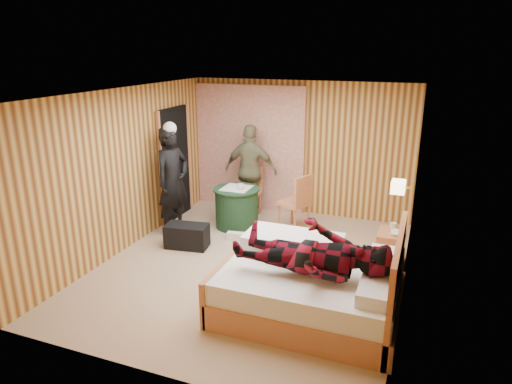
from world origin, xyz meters
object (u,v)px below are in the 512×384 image
at_px(bed, 313,286).
at_px(duffel_bag, 187,236).
at_px(man_at_table, 251,170).
at_px(woman_standing, 173,181).
at_px(round_table, 237,207).
at_px(chair_far, 250,187).
at_px(chair_near, 298,199).
at_px(wall_lamp, 398,187).
at_px(man_on_bed, 313,242).
at_px(nightstand, 390,248).

bearing_deg(bed, duffel_bag, 155.19).
bearing_deg(man_at_table, woman_standing, 52.91).
distance_m(round_table, woman_standing, 1.22).
relative_size(chair_far, chair_near, 0.92).
bearing_deg(wall_lamp, chair_near, 147.35).
distance_m(bed, chair_near, 2.52).
relative_size(round_table, chair_far, 0.87).
xyz_separation_m(round_table, duffel_bag, (-0.39, -1.10, -0.17)).
bearing_deg(man_on_bed, nightstand, 68.22).
xyz_separation_m(wall_lamp, man_at_table, (-2.74, 1.58, -0.44)).
bearing_deg(man_on_bed, duffel_bag, 151.02).
bearing_deg(wall_lamp, nightstand, 97.76).
bearing_deg(woman_standing, round_table, -38.78).
height_order(bed, man_at_table, man_at_table).
xyz_separation_m(wall_lamp, chair_near, (-1.67, 1.07, -0.71)).
height_order(duffel_bag, man_at_table, man_at_table).
height_order(nightstand, round_table, round_table).
distance_m(round_table, chair_near, 1.11).
relative_size(duffel_bag, man_on_bed, 0.38).
bearing_deg(man_at_table, round_table, 86.67).
height_order(chair_near, duffel_bag, chair_near).
distance_m(bed, man_on_bed, 0.71).
distance_m(nightstand, woman_standing, 3.64).
bearing_deg(man_on_bed, chair_near, 109.17).
bearing_deg(chair_far, man_on_bed, -62.97).
relative_size(round_table, chair_near, 0.80).
xyz_separation_m(bed, man_on_bed, (0.03, -0.23, 0.67)).
height_order(chair_near, man_on_bed, man_on_bed).
xyz_separation_m(round_table, man_at_table, (0.00, 0.68, 0.50)).
xyz_separation_m(nightstand, chair_far, (-2.70, 1.23, 0.27)).
xyz_separation_m(wall_lamp, bed, (-0.80, -1.28, -0.97)).
xyz_separation_m(chair_near, man_on_bed, (0.90, -2.58, 0.41)).
bearing_deg(wall_lamp, duffel_bag, -176.29).
bearing_deg(round_table, duffel_bag, -109.61).
bearing_deg(chair_far, woman_standing, -129.98).
xyz_separation_m(round_table, chair_near, (1.07, 0.17, 0.23)).
bearing_deg(man_at_table, bed, 120.77).
bearing_deg(man_at_table, man_on_bed, 119.14).
xyz_separation_m(wall_lamp, chair_far, (-2.75, 1.55, -0.76)).
relative_size(woman_standing, man_on_bed, 1.04).
height_order(wall_lamp, bed, wall_lamp).
bearing_deg(woman_standing, bed, -103.37).
xyz_separation_m(woman_standing, man_at_table, (0.88, 1.32, -0.06)).
bearing_deg(nightstand, wall_lamp, -82.24).
bearing_deg(chair_near, bed, 43.44).
bearing_deg(chair_far, nightstand, -30.30).
xyz_separation_m(bed, chair_far, (-1.95, 2.83, 0.21)).
distance_m(nightstand, man_at_table, 3.04).
xyz_separation_m(chair_far, woman_standing, (-0.87, -1.29, 0.38)).
distance_m(chair_near, man_on_bed, 2.76).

